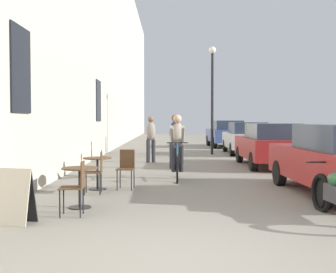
% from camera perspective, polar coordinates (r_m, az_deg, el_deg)
% --- Properties ---
extents(ground_plane, '(88.00, 88.00, 0.00)m').
position_cam_1_polar(ground_plane, '(4.93, 3.71, -16.31)').
color(ground_plane, gray).
extents(building_facade_left, '(0.54, 68.00, 11.93)m').
position_cam_1_polar(building_facade_left, '(19.43, -9.47, 15.23)').
color(building_facade_left, '#B7AD99').
rests_on(building_facade_left, ground_plane).
extents(cafe_table_near, '(0.64, 0.64, 0.72)m').
position_cam_1_polar(cafe_table_near, '(7.86, -11.34, -5.47)').
color(cafe_table_near, black).
rests_on(cafe_table_near, ground_plane).
extents(cafe_chair_near_toward_street, '(0.40, 0.40, 0.89)m').
position_cam_1_polar(cafe_chair_near_toward_street, '(7.23, -11.77, -6.18)').
color(cafe_chair_near_toward_street, black).
rests_on(cafe_chair_near_toward_street, ground_plane).
extents(cafe_table_mid, '(0.64, 0.64, 0.72)m').
position_cam_1_polar(cafe_table_mid, '(9.86, -9.06, -3.91)').
color(cafe_table_mid, black).
rests_on(cafe_table_mid, ground_plane).
extents(cafe_chair_mid_toward_street, '(0.41, 0.41, 0.89)m').
position_cam_1_polar(cafe_chair_mid_toward_street, '(9.27, -9.19, -4.33)').
color(cafe_chair_mid_toward_street, black).
rests_on(cafe_chair_mid_toward_street, ground_plane).
extents(cafe_chair_mid_toward_wall, '(0.42, 0.42, 0.89)m').
position_cam_1_polar(cafe_chair_mid_toward_wall, '(9.85, -5.29, -3.92)').
color(cafe_chair_mid_toward_wall, black).
rests_on(cafe_chair_mid_toward_wall, ground_plane).
extents(sandwich_board_sign, '(0.62, 0.48, 0.84)m').
position_cam_1_polar(sandwich_board_sign, '(6.96, -19.29, -7.43)').
color(sandwich_board_sign, black).
rests_on(sandwich_board_sign, ground_plane).
extents(cyclist_on_bicycle, '(0.52, 1.76, 1.74)m').
position_cam_1_polar(cyclist_on_bicycle, '(11.33, 1.49, -1.64)').
color(cyclist_on_bicycle, black).
rests_on(cyclist_on_bicycle, ground_plane).
extents(pedestrian_near, '(0.35, 0.26, 1.74)m').
position_cam_1_polar(pedestrian_near, '(13.83, 1.14, -0.23)').
color(pedestrian_near, '#26262D').
rests_on(pedestrian_near, ground_plane).
extents(pedestrian_mid, '(0.35, 0.26, 1.71)m').
position_cam_1_polar(pedestrian_mid, '(15.96, -2.04, 0.01)').
color(pedestrian_mid, '#26262D').
rests_on(pedestrian_mid, ground_plane).
extents(pedestrian_far, '(0.38, 0.29, 1.69)m').
position_cam_1_polar(pedestrian_far, '(18.12, 1.62, 0.23)').
color(pedestrian_far, '#26262D').
rests_on(pedestrian_far, ground_plane).
extents(pedestrian_furthest, '(0.37, 0.29, 1.69)m').
position_cam_1_polar(pedestrian_furthest, '(19.79, -2.05, 0.40)').
color(pedestrian_furthest, '#26262D').
rests_on(pedestrian_furthest, ground_plane).
extents(street_lamp, '(0.32, 0.32, 4.90)m').
position_cam_1_polar(street_lamp, '(19.85, 6.11, 6.62)').
color(street_lamp, black).
rests_on(street_lamp, ground_plane).
extents(parked_car_second, '(1.76, 4.11, 1.46)m').
position_cam_1_polar(parked_car_second, '(14.85, 13.50, -1.00)').
color(parked_car_second, maroon).
rests_on(parked_car_second, ground_plane).
extents(parked_car_third, '(1.81, 4.16, 1.47)m').
position_cam_1_polar(parked_car_third, '(20.22, 10.46, -0.14)').
color(parked_car_third, '#B7B7BC').
rests_on(parked_car_third, ground_plane).
extents(parked_car_fourth, '(1.94, 4.39, 1.54)m').
position_cam_1_polar(parked_car_fourth, '(25.36, 7.86, 0.43)').
color(parked_car_fourth, '#384C84').
rests_on(parked_car_fourth, ground_plane).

